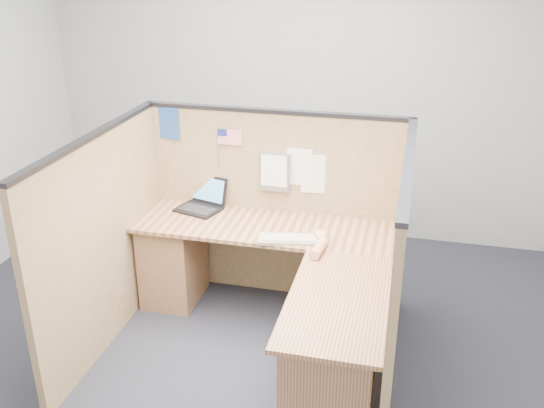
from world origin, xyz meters
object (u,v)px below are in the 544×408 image
(l_desk, at_px, (276,295))
(laptop, at_px, (201,201))
(keyboard, at_px, (291,239))
(mouse, at_px, (322,237))

(l_desk, bearing_deg, laptop, 141.66)
(l_desk, relative_size, laptop, 4.95)
(laptop, relative_size, keyboard, 0.81)
(mouse, bearing_deg, l_desk, -135.73)
(l_desk, xyz_separation_m, keyboard, (0.06, 0.19, 0.35))
(laptop, bearing_deg, keyboard, -10.45)
(keyboard, bearing_deg, mouse, 7.33)
(mouse, bearing_deg, keyboard, -161.49)
(keyboard, height_order, mouse, mouse)
(laptop, xyz_separation_m, keyboard, (0.82, -0.41, -0.04))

